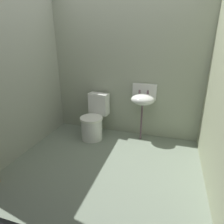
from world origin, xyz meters
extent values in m
cube|color=gray|center=(0.00, 0.00, -0.04)|extent=(3.07, 2.47, 0.08)
cube|color=#99A28B|center=(0.00, 1.08, 1.19)|extent=(3.07, 0.10, 2.39)
cube|color=#9AA08F|center=(-1.39, 0.10, 1.19)|extent=(0.10, 2.27, 2.39)
cylinder|color=white|center=(-0.49, 0.59, 0.19)|extent=(0.42, 0.42, 0.38)
cylinder|color=white|center=(-0.49, 0.59, 0.40)|extent=(0.44, 0.44, 0.04)
cube|color=white|center=(-0.45, 0.89, 0.58)|extent=(0.38, 0.22, 0.40)
cylinder|color=#55424B|center=(0.36, 0.84, 0.33)|extent=(0.04, 0.04, 0.66)
ellipsoid|color=white|center=(0.36, 0.84, 0.75)|extent=(0.40, 0.32, 0.18)
cube|color=white|center=(0.36, 1.01, 0.85)|extent=(0.42, 0.04, 0.28)
cylinder|color=#55424B|center=(0.29, 0.90, 0.87)|extent=(0.04, 0.04, 0.06)
cylinder|color=#55424B|center=(0.43, 0.90, 0.87)|extent=(0.04, 0.04, 0.06)
camera|label=1|loc=(0.79, -2.28, 1.72)|focal=30.72mm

